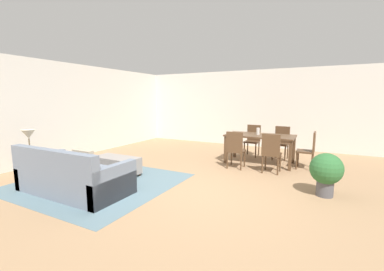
# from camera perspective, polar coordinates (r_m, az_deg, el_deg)

# --- Properties ---
(ground_plane) EXTENTS (10.80, 10.80, 0.00)m
(ground_plane) POSITION_cam_1_polar(r_m,az_deg,el_deg) (4.82, 1.11, -12.29)
(ground_plane) COLOR #9E7A56
(wall_back) EXTENTS (9.00, 0.12, 2.70)m
(wall_back) POSITION_cam_1_polar(r_m,az_deg,el_deg) (9.27, 15.16, 5.87)
(wall_back) COLOR silver
(wall_back) RESTS_ON ground_plane
(wall_left) EXTENTS (0.12, 11.00, 2.70)m
(wall_left) POSITION_cam_1_polar(r_m,az_deg,el_deg) (7.95, -27.56, 4.87)
(wall_left) COLOR silver
(wall_left) RESTS_ON ground_plane
(area_rug) EXTENTS (3.00, 2.80, 0.01)m
(area_rug) POSITION_cam_1_polar(r_m,az_deg,el_deg) (5.58, -20.39, -9.90)
(area_rug) COLOR slate
(area_rug) RESTS_ON ground_plane
(couch) EXTENTS (2.08, 0.98, 0.86)m
(couch) POSITION_cam_1_polar(r_m,az_deg,el_deg) (5.11, -25.47, -8.54)
(couch) COLOR slate
(couch) RESTS_ON ground_plane
(ottoman_table) EXTENTS (1.05, 0.48, 0.42)m
(ottoman_table) POSITION_cam_1_polar(r_m,az_deg,el_deg) (5.89, -16.62, -6.38)
(ottoman_table) COLOR gray
(ottoman_table) RESTS_ON ground_plane
(side_table) EXTENTS (0.40, 0.40, 0.55)m
(side_table) POSITION_cam_1_polar(r_m,az_deg,el_deg) (6.21, -32.66, -4.75)
(side_table) COLOR olive
(side_table) RESTS_ON ground_plane
(table_lamp) EXTENTS (0.26, 0.26, 0.53)m
(table_lamp) POSITION_cam_1_polar(r_m,az_deg,el_deg) (6.12, -33.04, 0.05)
(table_lamp) COLOR brown
(table_lamp) RESTS_ON side_table
(dining_table) EXTENTS (1.73, 0.91, 0.76)m
(dining_table) POSITION_cam_1_polar(r_m,az_deg,el_deg) (6.85, 15.14, -0.60)
(dining_table) COLOR #513823
(dining_table) RESTS_ON ground_plane
(dining_chair_near_left) EXTENTS (0.41, 0.41, 0.92)m
(dining_chair_near_left) POSITION_cam_1_polar(r_m,az_deg,el_deg) (6.20, 9.78, -2.76)
(dining_chair_near_left) COLOR #513823
(dining_chair_near_left) RESTS_ON ground_plane
(dining_chair_near_right) EXTENTS (0.40, 0.40, 0.92)m
(dining_chair_near_right) POSITION_cam_1_polar(r_m,az_deg,el_deg) (6.00, 17.51, -3.38)
(dining_chair_near_right) COLOR #513823
(dining_chair_near_right) RESTS_ON ground_plane
(dining_chair_far_left) EXTENTS (0.42, 0.42, 0.92)m
(dining_chair_far_left) POSITION_cam_1_polar(r_m,az_deg,el_deg) (7.76, 13.59, -0.66)
(dining_chair_far_left) COLOR #513823
(dining_chair_far_left) RESTS_ON ground_plane
(dining_chair_far_right) EXTENTS (0.43, 0.43, 0.92)m
(dining_chair_far_right) POSITION_cam_1_polar(r_m,az_deg,el_deg) (7.58, 19.56, -1.11)
(dining_chair_far_right) COLOR #513823
(dining_chair_far_right) RESTS_ON ground_plane
(dining_chair_head_east) EXTENTS (0.41, 0.41, 0.92)m
(dining_chair_head_east) POSITION_cam_1_polar(r_m,az_deg,el_deg) (6.70, 25.03, -2.60)
(dining_chair_head_east) COLOR #513823
(dining_chair_head_east) RESTS_ON ground_plane
(vase_centerpiece) EXTENTS (0.08, 0.08, 0.18)m
(vase_centerpiece) POSITION_cam_1_polar(r_m,az_deg,el_deg) (6.86, 14.72, 0.95)
(vase_centerpiece) COLOR silver
(vase_centerpiece) RESTS_ON dining_table
(potted_plant) EXTENTS (0.55, 0.55, 0.77)m
(potted_plant) POSITION_cam_1_polar(r_m,az_deg,el_deg) (5.00, 28.10, -7.09)
(potted_plant) COLOR #4C4C51
(potted_plant) RESTS_ON ground_plane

